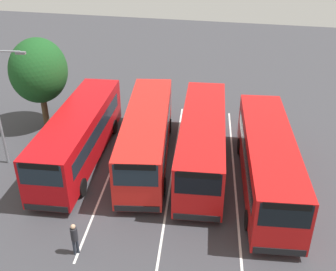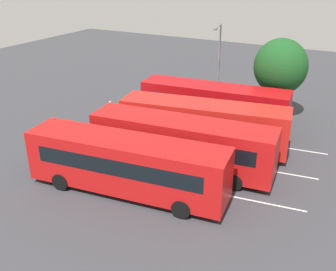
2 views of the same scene
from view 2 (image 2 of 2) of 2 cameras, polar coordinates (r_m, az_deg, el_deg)
The scene contains 11 objects.
ground_plane at distance 26.39m, azimuth 2.18°, elevation -2.95°, with size 79.77×79.77×0.00m, color #38383D.
bus_far_left at distance 30.75m, azimuth 6.66°, elevation 4.63°, with size 11.68×3.63×3.27m.
bus_center_left at distance 26.87m, azimuth 5.15°, elevation 1.74°, with size 11.75×4.48×3.27m.
bus_center_right at distance 23.97m, azimuth 1.92°, elevation -1.07°, with size 11.70×3.73×3.27m.
bus_far_right at distance 21.68m, azimuth -6.19°, elevation -4.12°, with size 11.71×3.90×3.27m.
pedestrian at distance 32.07m, azimuth -8.44°, elevation 3.84°, with size 0.45×0.45×1.70m.
street_lamp at distance 34.25m, azimuth 7.40°, elevation 10.86°, with size 0.55×2.39×7.32m.
depot_tree at distance 33.08m, azimuth 16.18°, elevation 9.66°, with size 4.32×3.89×6.53m.
lane_stripe_outer_left at distance 29.49m, azimuth 5.44°, elevation 0.02°, with size 17.43×0.12×0.01m, color silver.
lane_stripe_inner_left at distance 26.38m, azimuth 2.18°, elevation -2.94°, with size 17.43×0.12×0.01m, color silver.
lane_stripe_inner_right at distance 23.48m, azimuth -1.94°, elevation -6.65°, with size 17.43×0.12×0.01m, color silver.
Camera 2 is at (-10.27, 21.10, 12.07)m, focal length 41.52 mm.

